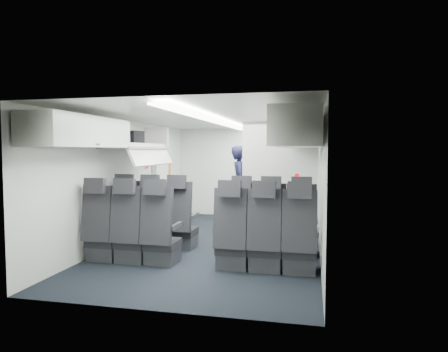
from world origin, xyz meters
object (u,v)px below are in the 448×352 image
at_px(boarding_door, 163,180).
at_px(seat_row_front, 211,226).
at_px(flight_attendant, 240,185).
at_px(carry_on_bag, 130,138).
at_px(galley_unit, 285,179).
at_px(seat_row_mid, 196,238).

bearing_deg(boarding_door, seat_row_front, -51.84).
xyz_separation_m(flight_attendant, carry_on_bag, (-1.52, -2.16, 0.96)).
bearing_deg(galley_unit, seat_row_mid, -102.88).
bearing_deg(flight_attendant, seat_row_mid, 168.16).
bearing_deg(galley_unit, flight_attendant, -131.54).
relative_size(seat_row_front, flight_attendant, 1.93).
height_order(galley_unit, flight_attendant, galley_unit).
distance_m(galley_unit, boarding_door, 2.84).
distance_m(galley_unit, flight_attendant, 1.33).
height_order(seat_row_front, galley_unit, galley_unit).
height_order(seat_row_front, seat_row_mid, same).
height_order(seat_row_mid, carry_on_bag, carry_on_bag).
height_order(seat_row_front, boarding_door, boarding_door).
relative_size(seat_row_mid, carry_on_bag, 8.21).
bearing_deg(seat_row_mid, flight_attendant, 88.73).
xyz_separation_m(seat_row_front, seat_row_mid, (0.00, -0.90, 0.00)).
xyz_separation_m(seat_row_mid, galley_unit, (0.95, 4.15, 0.55)).
distance_m(boarding_door, flight_attendant, 1.72).
relative_size(seat_row_front, carry_on_bag, 8.21).
height_order(galley_unit, carry_on_bag, carry_on_bag).
bearing_deg(boarding_door, carry_on_bag, -84.46).
height_order(seat_row_front, flight_attendant, flight_attendant).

